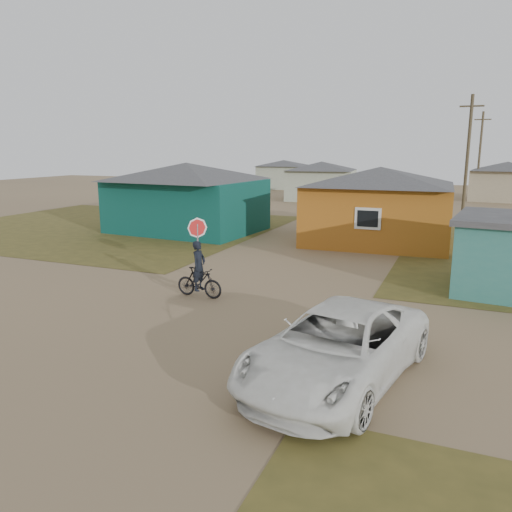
{
  "coord_description": "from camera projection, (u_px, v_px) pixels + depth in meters",
  "views": [
    {
      "loc": [
        6.49,
        -11.98,
        4.82
      ],
      "look_at": [
        0.25,
        3.0,
        1.3
      ],
      "focal_mm": 35.0,
      "sensor_mm": 36.0,
      "label": 1
    }
  ],
  "objects": [
    {
      "name": "ground",
      "position": [
        208.0,
        320.0,
        14.27
      ],
      "size": [
        120.0,
        120.0,
        0.0
      ],
      "primitive_type": "plane",
      "color": "#876E4E"
    },
    {
      "name": "grass_nw",
      "position": [
        108.0,
        226.0,
        31.25
      ],
      "size": [
        20.0,
        18.0,
        0.0
      ],
      "primitive_type": "cube",
      "color": "brown",
      "rests_on": "ground"
    },
    {
      "name": "house_teal",
      "position": [
        187.0,
        196.0,
        29.2
      ],
      "size": [
        8.93,
        7.08,
        4.0
      ],
      "color": "#0B3E38",
      "rests_on": "ground"
    },
    {
      "name": "house_yellow",
      "position": [
        379.0,
        204.0,
        25.53
      ],
      "size": [
        7.72,
        6.76,
        3.9
      ],
      "color": "#AD621A",
      "rests_on": "ground"
    },
    {
      "name": "house_pale_west",
      "position": [
        321.0,
        180.0,
        46.8
      ],
      "size": [
        7.04,
        6.15,
        3.6
      ],
      "color": "#A4AC94",
      "rests_on": "ground"
    },
    {
      "name": "house_beige_east",
      "position": [
        506.0,
        181.0,
        46.21
      ],
      "size": [
        6.95,
        6.05,
        3.6
      ],
      "color": "tan",
      "rests_on": "ground"
    },
    {
      "name": "house_pale_north",
      "position": [
        284.0,
        174.0,
        60.66
      ],
      "size": [
        6.28,
        5.81,
        3.4
      ],
      "color": "#A4AC94",
      "rests_on": "ground"
    },
    {
      "name": "utility_pole_near",
      "position": [
        467.0,
        159.0,
        30.8
      ],
      "size": [
        1.4,
        0.2,
        8.0
      ],
      "color": "#4E422E",
      "rests_on": "ground"
    },
    {
      "name": "utility_pole_far",
      "position": [
        479.0,
        156.0,
        44.86
      ],
      "size": [
        1.4,
        0.2,
        8.0
      ],
      "color": "#4E422E",
      "rests_on": "ground"
    },
    {
      "name": "stop_sign",
      "position": [
        197.0,
        234.0,
        18.46
      ],
      "size": [
        0.7,
        0.35,
        2.32
      ],
      "color": "gray",
      "rests_on": "ground"
    },
    {
      "name": "cyclist",
      "position": [
        199.0,
        277.0,
        16.35
      ],
      "size": [
        1.68,
        0.61,
        1.88
      ],
      "color": "black",
      "rests_on": "ground"
    },
    {
      "name": "vehicle",
      "position": [
        337.0,
        346.0,
        10.4
      ],
      "size": [
        3.53,
        5.9,
        1.53
      ],
      "primitive_type": "imported",
      "rotation": [
        0.0,
        0.0,
        -0.19
      ],
      "color": "white",
      "rests_on": "ground"
    }
  ]
}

